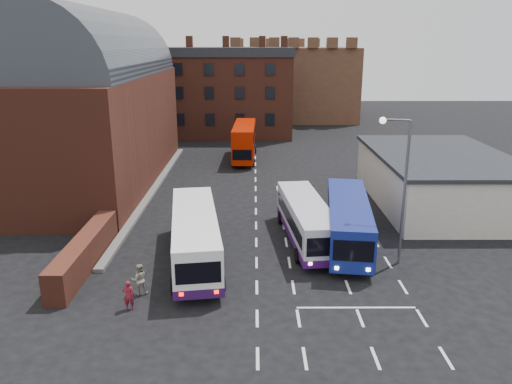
{
  "coord_description": "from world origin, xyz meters",
  "views": [
    {
      "loc": [
        -0.14,
        -25.37,
        12.82
      ],
      "look_at": [
        0.0,
        10.0,
        2.2
      ],
      "focal_mm": 35.0,
      "sensor_mm": 36.0,
      "label": 1
    }
  ],
  "objects_px": {
    "street_lamp": "(400,178)",
    "pedestrian_beige": "(139,279)",
    "bus_white_inbound": "(306,218)",
    "pedestrian_red": "(129,295)",
    "bus_white_outbound": "(195,234)",
    "bus_red_double": "(244,141)",
    "bus_blue": "(348,219)"
  },
  "relations": [
    {
      "from": "bus_blue",
      "to": "bus_red_double",
      "type": "xyz_separation_m",
      "value": [
        -7.24,
        25.01,
        0.35
      ]
    },
    {
      "from": "bus_white_inbound",
      "to": "pedestrian_beige",
      "type": "bearing_deg",
      "value": 31.49
    },
    {
      "from": "street_lamp",
      "to": "pedestrian_beige",
      "type": "bearing_deg",
      "value": -165.05
    },
    {
      "from": "bus_white_inbound",
      "to": "pedestrian_red",
      "type": "relative_size",
      "value": 6.66
    },
    {
      "from": "bus_red_double",
      "to": "pedestrian_red",
      "type": "distance_m",
      "value": 33.75
    },
    {
      "from": "bus_white_outbound",
      "to": "bus_white_inbound",
      "type": "xyz_separation_m",
      "value": [
        7.0,
        3.19,
        -0.17
      ]
    },
    {
      "from": "bus_white_outbound",
      "to": "pedestrian_beige",
      "type": "xyz_separation_m",
      "value": [
        -2.51,
        -4.06,
        -0.96
      ]
    },
    {
      "from": "bus_blue",
      "to": "bus_white_inbound",
      "type": "bearing_deg",
      "value": -3.42
    },
    {
      "from": "street_lamp",
      "to": "bus_white_outbound",
      "type": "bearing_deg",
      "value": 179.1
    },
    {
      "from": "pedestrian_red",
      "to": "bus_blue",
      "type": "bearing_deg",
      "value": -150.28
    },
    {
      "from": "bus_blue",
      "to": "street_lamp",
      "type": "relative_size",
      "value": 1.28
    },
    {
      "from": "bus_red_double",
      "to": "street_lamp",
      "type": "xyz_separation_m",
      "value": [
        9.54,
        -27.87,
        3.18
      ]
    },
    {
      "from": "bus_white_inbound",
      "to": "bus_blue",
      "type": "height_order",
      "value": "bus_blue"
    },
    {
      "from": "bus_white_inbound",
      "to": "bus_blue",
      "type": "relative_size",
      "value": 0.92
    },
    {
      "from": "bus_white_outbound",
      "to": "pedestrian_beige",
      "type": "bearing_deg",
      "value": -129.82
    },
    {
      "from": "bus_blue",
      "to": "pedestrian_red",
      "type": "relative_size",
      "value": 7.23
    },
    {
      "from": "bus_white_outbound",
      "to": "bus_red_double",
      "type": "xyz_separation_m",
      "value": [
        2.45,
        27.68,
        0.32
      ]
    },
    {
      "from": "street_lamp",
      "to": "pedestrian_beige",
      "type": "height_order",
      "value": "street_lamp"
    },
    {
      "from": "pedestrian_beige",
      "to": "bus_red_double",
      "type": "bearing_deg",
      "value": -115.76
    },
    {
      "from": "street_lamp",
      "to": "bus_white_inbound",
      "type": "bearing_deg",
      "value": 145.93
    },
    {
      "from": "bus_red_double",
      "to": "street_lamp",
      "type": "distance_m",
      "value": 29.63
    },
    {
      "from": "bus_white_outbound",
      "to": "bus_white_inbound",
      "type": "bearing_deg",
      "value": 16.35
    },
    {
      "from": "bus_blue",
      "to": "street_lamp",
      "type": "distance_m",
      "value": 5.09
    },
    {
      "from": "bus_white_inbound",
      "to": "pedestrian_red",
      "type": "distance_m",
      "value": 13.15
    },
    {
      "from": "bus_white_inbound",
      "to": "bus_red_double",
      "type": "relative_size",
      "value": 1.03
    },
    {
      "from": "bus_white_outbound",
      "to": "bus_red_double",
      "type": "height_order",
      "value": "bus_red_double"
    },
    {
      "from": "bus_red_double",
      "to": "pedestrian_red",
      "type": "bearing_deg",
      "value": 82.81
    },
    {
      "from": "bus_white_outbound",
      "to": "pedestrian_red",
      "type": "relative_size",
      "value": 7.37
    },
    {
      "from": "bus_blue",
      "to": "pedestrian_red",
      "type": "bearing_deg",
      "value": 41.31
    },
    {
      "from": "bus_white_inbound",
      "to": "pedestrian_beige",
      "type": "height_order",
      "value": "bus_white_inbound"
    },
    {
      "from": "bus_red_double",
      "to": "pedestrian_red",
      "type": "relative_size",
      "value": 6.45
    },
    {
      "from": "bus_white_outbound",
      "to": "bus_white_inbound",
      "type": "relative_size",
      "value": 1.11
    }
  ]
}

